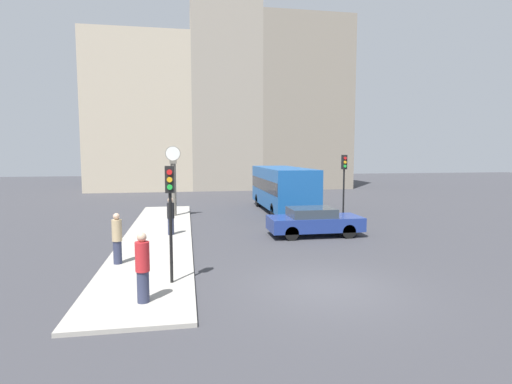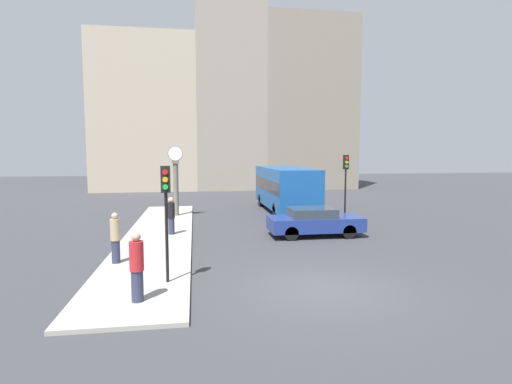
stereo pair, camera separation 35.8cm
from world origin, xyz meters
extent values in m
plane|color=#38383D|center=(0.00, 0.00, 0.00)|extent=(120.00, 120.00, 0.00)
cube|color=#A39E93|center=(-5.23, 7.89, 0.05)|extent=(3.00, 19.79, 0.11)
cube|color=#B7A88E|center=(-8.51, 32.11, 7.86)|extent=(10.48, 5.00, 15.71)
cube|color=gray|center=(0.30, 32.11, 9.49)|extent=(7.13, 5.00, 18.99)
cube|color=gray|center=(8.81, 32.11, 9.11)|extent=(9.88, 5.00, 18.22)
cube|color=navy|center=(1.95, 7.03, 0.59)|extent=(4.30, 1.84, 0.63)
cube|color=#2D3842|center=(1.78, 7.03, 1.11)|extent=(2.06, 1.65, 0.41)
cylinder|color=black|center=(3.28, 7.84, 0.32)|extent=(0.63, 0.22, 0.63)
cylinder|color=black|center=(3.28, 6.22, 0.32)|extent=(0.63, 0.22, 0.63)
cylinder|color=black|center=(0.62, 7.84, 0.32)|extent=(0.63, 0.22, 0.63)
cylinder|color=black|center=(0.62, 6.22, 0.32)|extent=(0.63, 0.22, 0.63)
cube|color=#195199|center=(2.33, 14.95, 1.63)|extent=(2.59, 8.54, 2.53)
cube|color=#1E232D|center=(2.33, 14.95, 1.79)|extent=(2.62, 8.36, 0.75)
cylinder|color=black|center=(3.49, 17.59, 0.45)|extent=(0.28, 0.90, 0.90)
cylinder|color=black|center=(1.18, 17.59, 0.45)|extent=(0.28, 0.90, 0.90)
cylinder|color=black|center=(3.49, 12.30, 0.45)|extent=(0.28, 0.90, 0.90)
cylinder|color=black|center=(1.18, 12.30, 0.45)|extent=(0.28, 0.90, 0.90)
cylinder|color=black|center=(-4.38, 0.93, 1.42)|extent=(0.09, 0.09, 2.61)
cube|color=black|center=(-4.38, 0.93, 3.10)|extent=(0.26, 0.20, 0.76)
cylinder|color=red|center=(-4.38, 0.81, 3.31)|extent=(0.15, 0.04, 0.15)
cylinder|color=orange|center=(-4.38, 0.81, 3.10)|extent=(0.15, 0.04, 0.15)
cylinder|color=green|center=(-4.38, 0.81, 2.89)|extent=(0.15, 0.04, 0.15)
cylinder|color=black|center=(4.32, 9.39, 1.50)|extent=(0.09, 0.09, 2.99)
cube|color=black|center=(4.32, 9.39, 3.37)|extent=(0.26, 0.20, 0.76)
cylinder|color=red|center=(4.32, 9.27, 3.58)|extent=(0.15, 0.04, 0.15)
cylinder|color=orange|center=(4.32, 9.27, 3.37)|extent=(0.15, 0.04, 0.15)
cylinder|color=green|center=(4.32, 9.27, 3.16)|extent=(0.15, 0.04, 0.15)
cylinder|color=#666056|center=(-4.67, 13.60, 1.67)|extent=(0.31, 0.31, 3.12)
cube|color=#666056|center=(-4.67, 13.60, 3.32)|extent=(0.40, 0.40, 0.18)
cylinder|color=#666056|center=(-4.67, 13.60, 3.82)|extent=(0.89, 0.04, 0.89)
cylinder|color=white|center=(-4.67, 13.60, 3.82)|extent=(0.82, 0.06, 0.82)
cylinder|color=#2D334C|center=(-5.03, -0.52, 0.51)|extent=(0.30, 0.30, 0.80)
cylinder|color=red|center=(-5.03, -0.52, 1.28)|extent=(0.35, 0.35, 0.75)
sphere|color=tan|center=(-5.03, -0.52, 1.77)|extent=(0.23, 0.23, 0.23)
cylinder|color=#2D334C|center=(-6.25, 3.26, 0.50)|extent=(0.28, 0.28, 0.78)
cylinder|color=tan|center=(-6.25, 3.26, 1.26)|extent=(0.33, 0.33, 0.73)
sphere|color=tan|center=(-6.25, 3.26, 1.73)|extent=(0.22, 0.22, 0.22)
cylinder|color=#2D334C|center=(-4.65, 7.90, 0.49)|extent=(0.28, 0.28, 0.76)
cylinder|color=black|center=(-4.65, 7.90, 1.22)|extent=(0.33, 0.33, 0.71)
sphere|color=tan|center=(-4.65, 7.90, 1.70)|extent=(0.26, 0.26, 0.26)
camera|label=1|loc=(-3.92, -10.57, 3.84)|focal=28.00mm
camera|label=2|loc=(-3.57, -10.63, 3.84)|focal=28.00mm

